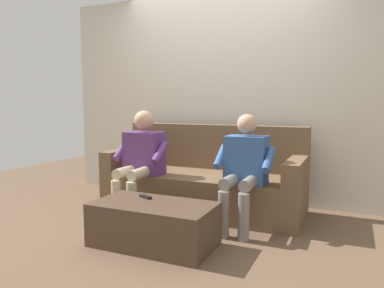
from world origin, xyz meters
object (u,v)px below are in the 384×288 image
Objects in this scene: couch at (205,182)px; person_left_seated at (244,165)px; coffee_table at (154,224)px; person_right_seated at (141,156)px; remote_black at (145,197)px.

couch is 0.76m from person_left_seated.
coffee_table is 1.01m from person_right_seated.
person_right_seated is 8.12× the size of remote_black.
couch is 1.99× the size of person_left_seated.
person_left_seated is 1.12m from person_right_seated.
remote_black reaches higher than coffee_table.
couch is at bearing -143.90° from person_right_seated.
remote_black is at bearing 81.74° from couch.
remote_black is (-0.42, 0.60, -0.25)m from person_right_seated.
person_left_seated is 7.95× the size of remote_black.
person_left_seated is 0.96m from remote_black.
person_left_seated reaches higher than couch.
couch is at bearing -76.14° from remote_black.
remote_black is at bearing -38.22° from coffee_table.
person_right_seated is at bearing -33.22° from remote_black.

